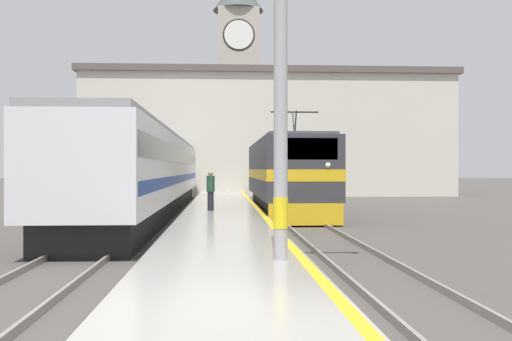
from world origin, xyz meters
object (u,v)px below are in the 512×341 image
at_px(locomotive_train, 286,175).
at_px(clock_tower, 238,74).
at_px(passenger_train, 151,172).
at_px(catenary_mast, 284,58).
at_px(person_on_platform, 211,190).

relative_size(locomotive_train, clock_tower, 0.63).
bearing_deg(passenger_train, catenary_mast, -75.36).
bearing_deg(catenary_mast, passenger_train, 104.64).
xyz_separation_m(passenger_train, clock_tower, (5.13, 34.39, 10.13)).
bearing_deg(person_on_platform, passenger_train, 126.48).
height_order(locomotive_train, clock_tower, clock_tower).
xyz_separation_m(locomotive_train, clock_tower, (-1.33, 34.57, 10.31)).
relative_size(locomotive_train, person_on_platform, 8.53).
distance_m(locomotive_train, person_on_platform, 5.19).
height_order(locomotive_train, passenger_train, locomotive_train).
bearing_deg(person_on_platform, catenary_mast, -83.04).
distance_m(passenger_train, clock_tower, 36.22).
height_order(person_on_platform, clock_tower, clock_tower).
bearing_deg(person_on_platform, clock_tower, 86.69).
distance_m(locomotive_train, clock_tower, 36.10).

